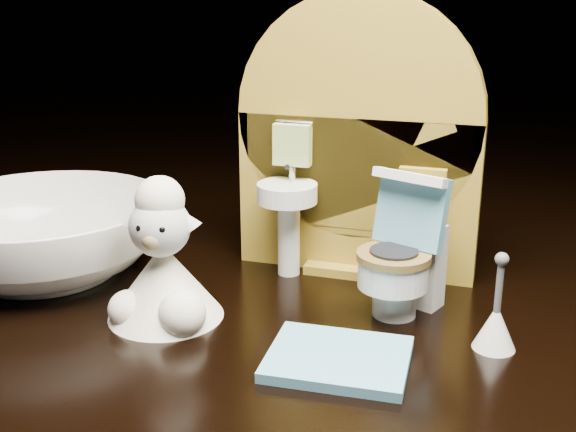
% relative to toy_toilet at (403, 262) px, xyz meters
% --- Properties ---
extents(backdrop_panel, '(0.13, 0.05, 0.15)m').
position_rel_toy_toilet_xyz_m(backdrop_panel, '(-0.03, 0.04, 0.04)').
color(backdrop_panel, olive).
rests_on(backdrop_panel, ground).
extents(toy_toilet, '(0.04, 0.05, 0.07)m').
position_rel_toy_toilet_xyz_m(toy_toilet, '(0.00, 0.00, 0.00)').
color(toy_toilet, white).
rests_on(toy_toilet, ground).
extents(bath_mat, '(0.06, 0.05, 0.00)m').
position_rel_toy_toilet_xyz_m(bath_mat, '(-0.02, -0.06, -0.02)').
color(bath_mat, '#5CA1BC').
rests_on(bath_mat, ground).
extents(toilet_brush, '(0.02, 0.02, 0.04)m').
position_rel_toy_toilet_xyz_m(toilet_brush, '(0.05, -0.03, -0.01)').
color(toilet_brush, white).
rests_on(toilet_brush, ground).
extents(plush_lamb, '(0.06, 0.06, 0.07)m').
position_rel_toy_toilet_xyz_m(plush_lamb, '(-0.11, -0.04, -0.00)').
color(plush_lamb, white).
rests_on(plush_lamb, ground).
extents(ceramic_bowl, '(0.16, 0.16, 0.04)m').
position_rel_toy_toilet_xyz_m(ceramic_bowl, '(-0.19, -0.01, -0.00)').
color(ceramic_bowl, white).
rests_on(ceramic_bowl, ground).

